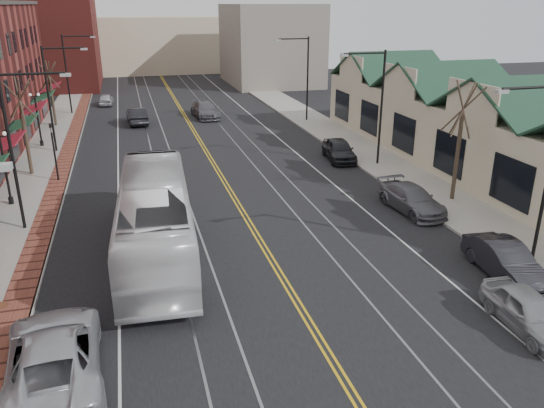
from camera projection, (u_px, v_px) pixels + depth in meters
ground at (352, 394)px, 16.07m from camera, size 160.00×160.00×0.00m
sidewalk_left at (27, 204)px, 31.11m from camera, size 4.00×120.00×0.15m
sidewalk_right at (396, 172)px, 37.04m from camera, size 4.00×120.00×0.15m
building_right at (475, 135)px, 37.73m from camera, size 8.00×36.00×4.60m
backdrop_left at (43, 35)px, 72.75m from camera, size 14.00×18.00×14.00m
backdrop_mid at (156, 44)px, 91.11m from camera, size 22.00×14.00×9.00m
backdrop_right at (270, 45)px, 76.43m from camera, size 12.00×16.00×11.00m
streetlight_l_1 at (18, 135)px, 25.98m from camera, size 3.33×0.25×8.00m
streetlight_l_2 at (54, 88)px, 40.41m from camera, size 3.33×0.25×8.00m
streetlight_l_3 at (70, 66)px, 54.84m from camera, size 3.33×0.25×8.00m
streetlight_r_0 at (543, 156)px, 22.43m from camera, size 3.33×0.25×8.00m
streetlight_r_1 at (376, 96)px, 36.85m from camera, size 3.33×0.25×8.00m
streetlight_r_2 at (303, 70)px, 51.28m from camera, size 3.33×0.25×8.00m
lamppost_l_2 at (5, 170)px, 30.16m from camera, size 0.84×0.28×4.27m
lamppost_l_3 at (38, 121)px, 42.78m from camera, size 0.84×0.28×4.27m
tree_left_near at (24, 125)px, 35.18m from camera, size 1.78×1.37×6.48m
tree_left_far at (51, 92)px, 49.69m from camera, size 1.66×1.28×6.02m
tree_right_mid at (459, 140)px, 30.45m from camera, size 1.90×1.46×6.93m
manhole_far at (1, 306)px, 20.46m from camera, size 0.60×0.60×0.02m
traffic_signal at (54, 148)px, 34.26m from camera, size 0.18×0.15×3.80m
transit_bus at (155, 218)px, 24.39m from camera, size 3.80×13.33×3.67m
parked_suv at (54, 355)px, 16.46m from camera, size 3.24×6.31×1.70m
parked_car_a at (528, 311)px, 19.09m from camera, size 1.89×4.24×1.42m
parked_car_b at (505, 260)px, 22.78m from camera, size 1.97×4.67×1.50m
parked_car_c at (412, 199)px, 29.97m from camera, size 2.41×5.11×1.44m
parked_car_d at (339, 150)px, 39.76m from camera, size 2.46×4.87×1.59m
distant_car_left at (137, 116)px, 51.68m from camera, size 2.03×4.96×1.60m
distant_car_right at (205, 110)px, 54.56m from camera, size 2.68×5.66×1.59m
distant_car_far at (106, 99)px, 61.33m from camera, size 1.74×3.92×1.31m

